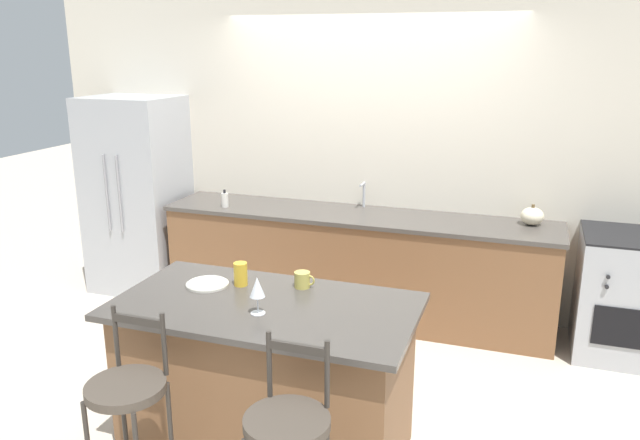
{
  "coord_description": "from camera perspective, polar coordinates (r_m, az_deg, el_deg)",
  "views": [
    {
      "loc": [
        1.34,
        -4.45,
        2.26
      ],
      "look_at": [
        0.02,
        -0.61,
        1.11
      ],
      "focal_mm": 35.0,
      "sensor_mm": 36.0,
      "label": 1
    }
  ],
  "objects": [
    {
      "name": "wine_glass",
      "position": [
        3.23,
        -5.76,
        -6.19
      ],
      "size": [
        0.08,
        0.08,
        0.2
      ],
      "color": "white",
      "rests_on": "kitchen_island"
    },
    {
      "name": "tumbler_cup",
      "position": [
        3.64,
        -7.27,
        -4.93
      ],
      "size": [
        0.08,
        0.08,
        0.14
      ],
      "color": "gold",
      "rests_on": "kitchen_island"
    },
    {
      "name": "wall_back",
      "position": [
        5.4,
        4.41,
        6.05
      ],
      "size": [
        6.0,
        0.07,
        2.7
      ],
      "color": "beige",
      "rests_on": "ground_plane"
    },
    {
      "name": "sink_faucet",
      "position": [
        5.35,
        4.0,
        2.6
      ],
      "size": [
        0.02,
        0.13,
        0.22
      ],
      "color": "#ADAFB5",
      "rests_on": "back_counter"
    },
    {
      "name": "coffee_mug",
      "position": [
        3.59,
        -1.6,
        -5.48
      ],
      "size": [
        0.12,
        0.09,
        0.09
      ],
      "color": "#C1B251",
      "rests_on": "kitchen_island"
    },
    {
      "name": "bar_stool_near",
      "position": [
        3.22,
        -17.08,
        -16.22
      ],
      "size": [
        0.38,
        0.38,
        1.05
      ],
      "color": "#332D28",
      "rests_on": "ground_plane"
    },
    {
      "name": "pumpkin_decoration",
      "position": [
        5.1,
        18.83,
        0.34
      ],
      "size": [
        0.18,
        0.18,
        0.16
      ],
      "color": "beige",
      "rests_on": "back_counter"
    },
    {
      "name": "ground_plane",
      "position": [
        5.17,
        2.05,
        -10.16
      ],
      "size": [
        18.0,
        18.0,
        0.0
      ],
      "primitive_type": "plane",
      "color": "beige"
    },
    {
      "name": "back_counter",
      "position": [
        5.33,
        3.31,
        -4.05
      ],
      "size": [
        3.29,
        0.69,
        0.91
      ],
      "color": "brown",
      "rests_on": "ground_plane"
    },
    {
      "name": "soap_bottle",
      "position": [
        5.43,
        -8.7,
        1.84
      ],
      "size": [
        0.06,
        0.06,
        0.15
      ],
      "color": "silver",
      "rests_on": "back_counter"
    },
    {
      "name": "kitchen_island",
      "position": [
        3.61,
        -4.89,
        -14.21
      ],
      "size": [
        1.64,
        0.89,
        0.91
      ],
      "color": "brown",
      "rests_on": "ground_plane"
    },
    {
      "name": "dinner_plate",
      "position": [
        3.69,
        -10.26,
        -5.75
      ],
      "size": [
        0.25,
        0.25,
        0.02
      ],
      "color": "beige",
      "rests_on": "kitchen_island"
    },
    {
      "name": "refrigerator",
      "position": [
        6.06,
        -16.32,
        2.23
      ],
      "size": [
        0.82,
        0.71,
        1.81
      ],
      "color": "#ADAFB5",
      "rests_on": "ground_plane"
    },
    {
      "name": "oven_range",
      "position": [
        5.18,
        26.5,
        -6.22
      ],
      "size": [
        0.75,
        0.69,
        0.93
      ],
      "color": "#ADAFB5",
      "rests_on": "ground_plane"
    }
  ]
}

